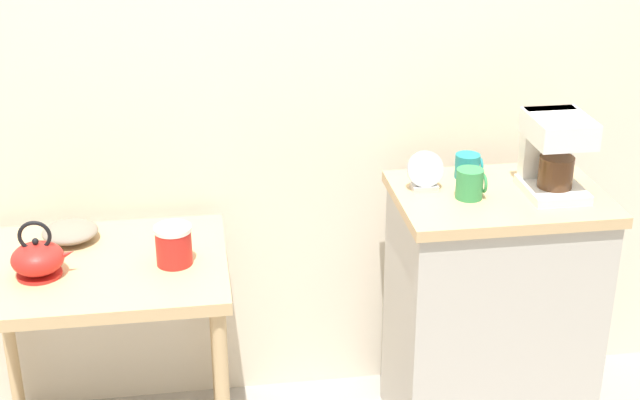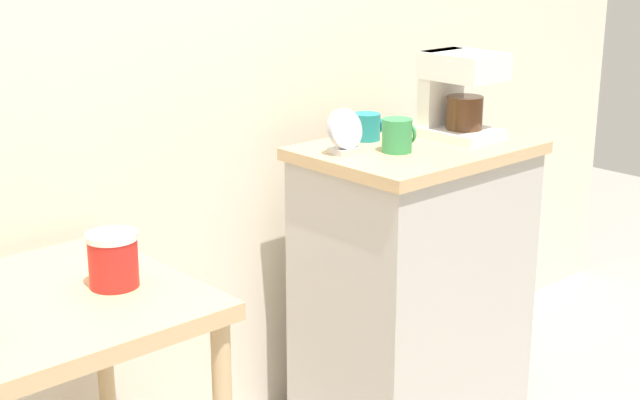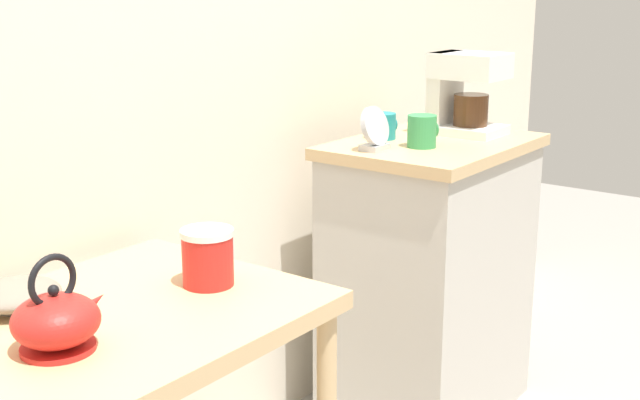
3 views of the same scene
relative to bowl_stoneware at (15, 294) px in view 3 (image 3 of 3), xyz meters
The scene contains 9 objects.
wooden_table 0.24m from the bowl_stoneware, 61.21° to the right, with size 0.79×0.61×0.76m.
kitchen_counter 1.42m from the bowl_stoneware, ahead, with size 0.67×0.49×0.91m.
bowl_stoneware is the anchor object (origin of this frame).
teakettle 0.24m from the bowl_stoneware, 106.39° to the right, with size 0.19×0.16×0.18m.
canister_enamel 0.39m from the bowl_stoneware, 32.33° to the right, with size 0.11×0.11×0.12m.
coffee_maker 1.57m from the bowl_stoneware, ahead, with size 0.18×0.22×0.26m.
mug_tall_green 1.29m from the bowl_stoneware, ahead, with size 0.09×0.09×0.10m.
mug_dark_teal 1.32m from the bowl_stoneware, ahead, with size 0.09×0.08×0.08m.
table_clock 1.16m from the bowl_stoneware, ahead, with size 0.12×0.06×0.13m.
Camera 3 is at (-1.56, -1.19, 1.40)m, focal length 47.49 mm.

